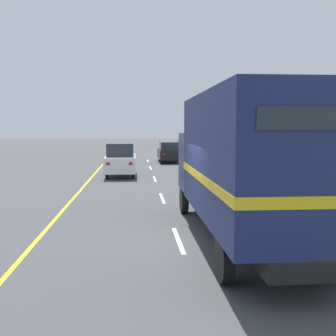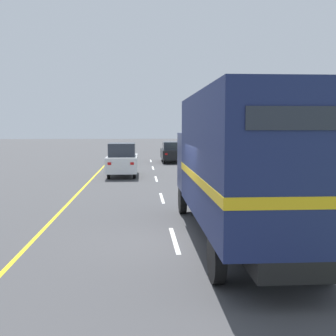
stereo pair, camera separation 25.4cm
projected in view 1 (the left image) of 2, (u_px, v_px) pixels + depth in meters
The scene contains 13 objects.
ground_plane at pixel (179, 242), 10.82m from camera, with size 200.00×200.00×0.00m, color #444447.
edge_line_yellow at pixel (84, 185), 21.41m from camera, with size 0.12×53.01×0.01m, color yellow.
centre_dash_near at pixel (178, 240), 11.06m from camera, with size 0.12×2.60×0.01m, color white.
centre_dash_mid_a at pixel (162, 198), 17.61m from camera, with size 0.12×2.60×0.01m, color white.
centre_dash_mid_b at pixel (155, 179), 24.16m from camera, with size 0.12×2.60×0.01m, color white.
centre_dash_far at pixel (150, 168), 30.71m from camera, with size 0.12×2.60×0.01m, color white.
centre_dash_farthest at pixel (148, 161), 37.26m from camera, with size 0.12×2.60×0.01m, color white.
horse_trailer_truck at pixel (245, 163), 10.42m from camera, with size 2.45×8.76×3.73m.
lead_car_white at pixel (121, 160), 25.42m from camera, with size 1.80×4.33×2.01m.
lead_car_black_ahead at pixel (169, 152), 35.64m from camera, with size 1.80×4.54×1.74m.
highway_sign at pixel (304, 158), 19.52m from camera, with size 2.13×0.09×2.63m.
roadside_tree_mid at pixel (290, 128), 31.52m from camera, with size 2.87×2.87×4.37m.
delineator_post at pixel (286, 196), 15.04m from camera, with size 0.08×0.08×0.95m.
Camera 1 is at (-1.12, -10.53, 2.95)m, focal length 45.00 mm.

